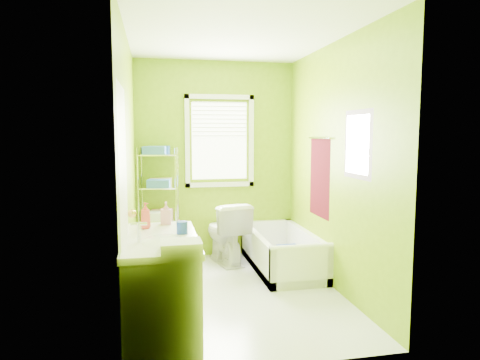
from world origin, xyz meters
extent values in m
plane|color=silver|center=(0.00, 0.00, 0.00)|extent=(2.90, 2.90, 0.00)
cube|color=#6A8E06|center=(0.00, 1.45, 1.30)|extent=(2.10, 0.04, 2.60)
cube|color=#6A8E06|center=(0.00, -1.45, 1.30)|extent=(2.10, 0.04, 2.60)
cube|color=#6A8E06|center=(-1.05, 0.00, 1.30)|extent=(0.04, 2.90, 2.60)
cube|color=#6A8E06|center=(1.05, 0.00, 1.30)|extent=(0.04, 2.90, 2.60)
cube|color=white|center=(0.00, 0.00, 2.60)|extent=(2.10, 2.90, 0.04)
cube|color=white|center=(0.05, 1.44, 1.55)|extent=(0.74, 0.01, 1.01)
cube|color=white|center=(0.05, 1.42, 0.97)|extent=(0.92, 0.05, 0.06)
cube|color=white|center=(0.05, 1.42, 2.13)|extent=(0.92, 0.05, 0.06)
cube|color=white|center=(-0.38, 1.42, 1.55)|extent=(0.06, 0.05, 1.22)
cube|color=white|center=(0.48, 1.42, 1.55)|extent=(0.06, 0.05, 1.22)
cube|color=white|center=(0.05, 1.42, 1.84)|extent=(0.72, 0.02, 0.50)
cube|color=white|center=(-1.04, -1.00, 1.00)|extent=(0.02, 0.80, 2.00)
sphere|color=gold|center=(-1.00, -0.67, 1.00)|extent=(0.07, 0.07, 0.07)
cube|color=#47080F|center=(1.04, 0.35, 1.15)|extent=(0.02, 0.58, 0.90)
cylinder|color=silver|center=(1.02, 0.35, 1.60)|extent=(0.02, 0.62, 0.02)
cube|color=#CC5972|center=(1.04, -0.55, 1.55)|extent=(0.02, 0.54, 0.64)
cube|color=white|center=(1.03, -0.55, 1.55)|extent=(0.01, 0.44, 0.54)
cube|color=white|center=(0.70, 0.70, 0.05)|extent=(0.70, 1.50, 0.10)
cube|color=white|center=(0.38, 0.70, 0.23)|extent=(0.07, 1.50, 0.45)
cube|color=white|center=(1.01, 0.70, 0.23)|extent=(0.07, 1.50, 0.45)
cube|color=white|center=(0.70, -0.02, 0.23)|extent=(0.70, 0.07, 0.45)
cube|color=white|center=(0.70, 1.41, 0.23)|extent=(0.70, 0.07, 0.45)
cylinder|color=white|center=(0.70, -0.02, 0.45)|extent=(0.70, 0.07, 0.07)
cylinder|color=#112DA8|center=(0.70, 0.37, 0.13)|extent=(0.34, 0.34, 0.06)
cylinder|color=gold|center=(0.70, 0.37, 0.19)|extent=(0.32, 0.32, 0.05)
cube|color=#112DA8|center=(0.69, 0.50, 0.24)|extent=(0.24, 0.05, 0.22)
imported|color=white|center=(0.07, 1.07, 0.40)|extent=(0.59, 0.85, 0.79)
cube|color=silver|center=(-0.78, -0.86, 0.40)|extent=(0.54, 1.09, 0.79)
cube|color=white|center=(-0.78, -0.86, 0.82)|extent=(0.57, 1.12, 0.05)
ellipsoid|color=white|center=(-0.76, -1.00, 0.81)|extent=(0.38, 0.49, 0.13)
cylinder|color=silver|center=(-0.94, -1.00, 0.91)|extent=(0.03, 0.03, 0.16)
cylinder|color=silver|center=(-0.94, -1.00, 0.98)|extent=(0.12, 0.02, 0.02)
imported|color=#E44743|center=(-0.90, -0.53, 0.95)|extent=(0.12, 0.12, 0.22)
imported|color=pink|center=(-0.72, -0.39, 0.94)|extent=(0.10, 0.10, 0.20)
cylinder|color=#1B38AF|center=(-0.60, -0.78, 0.89)|extent=(0.09, 0.09, 0.10)
cube|color=silver|center=(-0.64, -1.30, 0.88)|extent=(0.28, 0.22, 0.07)
cylinder|color=silver|center=(-1.02, 1.17, 0.74)|extent=(0.02, 0.02, 1.47)
cylinder|color=silver|center=(-0.98, 1.45, 0.74)|extent=(0.02, 0.02, 1.47)
cylinder|color=silver|center=(-0.55, 1.11, 0.74)|extent=(0.02, 0.02, 1.47)
cylinder|color=silver|center=(-0.51, 1.39, 0.74)|extent=(0.02, 0.02, 1.47)
cube|color=silver|center=(-0.77, 1.28, 0.14)|extent=(0.52, 0.37, 0.02)
cube|color=silver|center=(-0.77, 1.28, 0.55)|extent=(0.52, 0.37, 0.02)
cube|color=silver|center=(-0.77, 1.28, 0.97)|extent=(0.52, 0.37, 0.02)
cube|color=silver|center=(-0.77, 1.28, 1.38)|extent=(0.52, 0.37, 0.02)
cube|color=#2E60A6|center=(-0.81, 1.19, 1.44)|extent=(0.30, 0.22, 0.10)
cube|color=#2E60A6|center=(-0.75, 1.39, 1.44)|extent=(0.30, 0.22, 0.10)
cube|color=#2E60A6|center=(-0.76, 1.19, 1.03)|extent=(0.30, 0.22, 0.10)
cube|color=#D4D182|center=(-0.73, 1.39, 1.03)|extent=(0.30, 0.22, 0.10)
cube|color=silver|center=(-0.76, 1.20, 0.61)|extent=(0.30, 0.22, 0.10)
cube|color=pink|center=(-0.72, 1.39, 0.61)|extent=(0.30, 0.22, 0.10)
cube|color=pink|center=(-0.52, 1.25, 0.29)|extent=(0.06, 0.26, 0.46)
camera|label=1|loc=(-0.82, -4.21, 1.65)|focal=32.00mm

